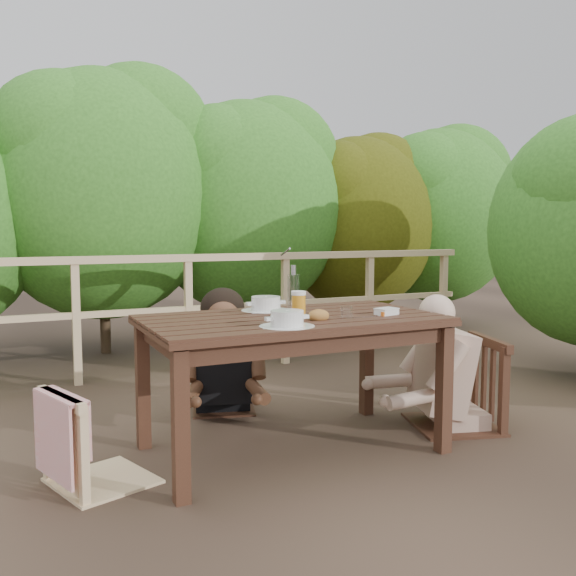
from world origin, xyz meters
name	(u,v)px	position (x,y,z in m)	size (l,w,h in m)	color
ground	(292,450)	(0.00, 0.00, 0.00)	(60.00, 60.00, 0.00)	#4C382A
table	(292,385)	(0.00, 0.00, 0.37)	(1.59, 0.89, 0.74)	#351E13
chair_left	(100,392)	(-1.02, 0.00, 0.45)	(0.44, 0.44, 0.89)	#D1B081
chair_far	(223,350)	(-0.09, 0.88, 0.41)	(0.41, 0.41, 0.82)	#351E13
chair_right	(455,343)	(1.09, -0.06, 0.52)	(0.52, 0.52, 1.04)	#351E13
woman	(222,316)	(-0.09, 0.90, 0.64)	(0.52, 0.64, 1.28)	black
diner_right	(459,318)	(1.12, -0.06, 0.68)	(0.55, 0.67, 1.36)	tan
railing	(189,314)	(0.00, 2.00, 0.51)	(5.60, 0.10, 1.01)	#D1B081
hedge_row	(191,162)	(0.40, 3.20, 1.90)	(6.60, 1.60, 3.80)	#2F661E
soup_near	(287,320)	(-0.17, -0.29, 0.78)	(0.28, 0.28, 0.09)	white
soup_far	(266,305)	(-0.03, 0.28, 0.78)	(0.29, 0.29, 0.10)	white
bread_roll	(319,316)	(0.07, -0.17, 0.77)	(0.12, 0.09, 0.07)	#975C36
beer_glass	(299,305)	(0.03, -0.03, 0.81)	(0.08, 0.08, 0.15)	gold
bottle	(293,289)	(0.10, 0.19, 0.88)	(0.07, 0.07, 0.28)	silver
tumbler	(347,314)	(0.24, -0.18, 0.77)	(0.06, 0.06, 0.07)	silver
butter_tub	(386,313)	(0.50, -0.17, 0.76)	(0.12, 0.09, 0.05)	white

